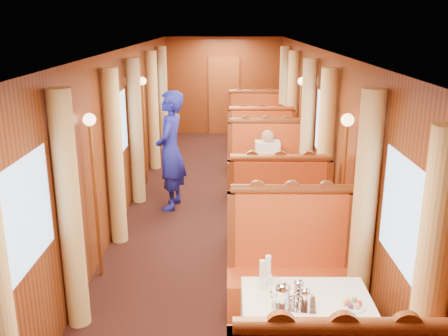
{
  "coord_description": "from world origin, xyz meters",
  "views": [
    {
      "loc": [
        0.1,
        -7.07,
        2.93
      ],
      "look_at": [
        0.06,
        -0.8,
        1.05
      ],
      "focal_mm": 40.0,
      "sensor_mm": 36.0,
      "label": 1
    }
  ],
  "objects_px": {
    "banquette_mid_fwd": "(277,219)",
    "rose_vase_far": "(258,116)",
    "banquette_far_aft": "(255,129)",
    "rose_vase_mid": "(272,161)",
    "table_far": "(257,141)",
    "teapot_left": "(282,297)",
    "teapot_back": "(299,291)",
    "steward": "(171,151)",
    "banquette_near_aft": "(290,274)",
    "tea_tray": "(294,304)",
    "banquette_mid_aft": "(266,173)",
    "fruit_plate": "(352,305)",
    "passenger": "(267,159)",
    "banquette_far_fwd": "(260,151)",
    "table_mid": "(271,196)",
    "teapot_right": "(305,299)"
  },
  "relations": [
    {
      "from": "banquette_mid_fwd",
      "to": "rose_vase_far",
      "type": "bearing_deg",
      "value": 89.93
    },
    {
      "from": "banquette_far_aft",
      "to": "rose_vase_mid",
      "type": "relative_size",
      "value": 3.72
    },
    {
      "from": "table_far",
      "to": "teapot_left",
      "type": "height_order",
      "value": "teapot_left"
    },
    {
      "from": "teapot_back",
      "to": "steward",
      "type": "height_order",
      "value": "steward"
    },
    {
      "from": "banquette_near_aft",
      "to": "tea_tray",
      "type": "xyz_separation_m",
      "value": [
        -0.12,
        -1.1,
        0.33
      ]
    },
    {
      "from": "banquette_mid_aft",
      "to": "table_far",
      "type": "xyz_separation_m",
      "value": [
        0.0,
        2.49,
        -0.05
      ]
    },
    {
      "from": "fruit_plate",
      "to": "passenger",
      "type": "bearing_deg",
      "value": 94.42
    },
    {
      "from": "banquette_mid_fwd",
      "to": "banquette_mid_aft",
      "type": "relative_size",
      "value": 1.0
    },
    {
      "from": "teapot_left",
      "to": "rose_vase_far",
      "type": "height_order",
      "value": "rose_vase_far"
    },
    {
      "from": "banquette_far_aft",
      "to": "tea_tray",
      "type": "height_order",
      "value": "banquette_far_aft"
    },
    {
      "from": "banquette_mid_aft",
      "to": "passenger",
      "type": "height_order",
      "value": "banquette_mid_aft"
    },
    {
      "from": "banquette_far_aft",
      "to": "steward",
      "type": "relative_size",
      "value": 0.71
    },
    {
      "from": "tea_tray",
      "to": "teapot_left",
      "type": "distance_m",
      "value": 0.12
    },
    {
      "from": "banquette_far_fwd",
      "to": "teapot_left",
      "type": "height_order",
      "value": "banquette_far_fwd"
    },
    {
      "from": "tea_tray",
      "to": "steward",
      "type": "distance_m",
      "value": 4.33
    },
    {
      "from": "banquette_near_aft",
      "to": "table_mid",
      "type": "height_order",
      "value": "banquette_near_aft"
    },
    {
      "from": "teapot_left",
      "to": "passenger",
      "type": "xyz_separation_m",
      "value": [
        0.21,
        4.37,
        -0.08
      ]
    },
    {
      "from": "tea_tray",
      "to": "teapot_left",
      "type": "height_order",
      "value": "teapot_left"
    },
    {
      "from": "table_far",
      "to": "banquette_far_fwd",
      "type": "height_order",
      "value": "banquette_far_fwd"
    },
    {
      "from": "table_mid",
      "to": "teapot_back",
      "type": "relative_size",
      "value": 7.08
    },
    {
      "from": "table_mid",
      "to": "banquette_near_aft",
      "type": "bearing_deg",
      "value": -90.0
    },
    {
      "from": "teapot_left",
      "to": "table_far",
      "type": "bearing_deg",
      "value": 95.91
    },
    {
      "from": "tea_tray",
      "to": "fruit_plate",
      "type": "height_order",
      "value": "fruit_plate"
    },
    {
      "from": "banquette_far_aft",
      "to": "rose_vase_mid",
      "type": "bearing_deg",
      "value": -89.92
    },
    {
      "from": "teapot_left",
      "to": "teapot_right",
      "type": "distance_m",
      "value": 0.18
    },
    {
      "from": "passenger",
      "to": "rose_vase_far",
      "type": "bearing_deg",
      "value": 89.88
    },
    {
      "from": "tea_tray",
      "to": "steward",
      "type": "relative_size",
      "value": 0.18
    },
    {
      "from": "teapot_left",
      "to": "fruit_plate",
      "type": "height_order",
      "value": "teapot_left"
    },
    {
      "from": "table_mid",
      "to": "table_far",
      "type": "bearing_deg",
      "value": 90.0
    },
    {
      "from": "banquette_mid_fwd",
      "to": "teapot_left",
      "type": "relative_size",
      "value": 7.16
    },
    {
      "from": "teapot_right",
      "to": "rose_vase_mid",
      "type": "distance_m",
      "value": 3.57
    },
    {
      "from": "banquette_near_aft",
      "to": "fruit_plate",
      "type": "bearing_deg",
      "value": -73.24
    },
    {
      "from": "table_mid",
      "to": "passenger",
      "type": "relative_size",
      "value": 1.38
    },
    {
      "from": "table_mid",
      "to": "teapot_right",
      "type": "xyz_separation_m",
      "value": [
        -0.03,
        -3.6,
        0.43
      ]
    },
    {
      "from": "table_mid",
      "to": "rose_vase_far",
      "type": "relative_size",
      "value": 2.92
    },
    {
      "from": "table_mid",
      "to": "table_far",
      "type": "xyz_separation_m",
      "value": [
        0.0,
        3.5,
        0.0
      ]
    },
    {
      "from": "teapot_back",
      "to": "passenger",
      "type": "distance_m",
      "value": 4.25
    },
    {
      "from": "teapot_left",
      "to": "steward",
      "type": "bearing_deg",
      "value": 115.64
    },
    {
      "from": "banquette_mid_aft",
      "to": "passenger",
      "type": "distance_m",
      "value": 0.4
    },
    {
      "from": "tea_tray",
      "to": "rose_vase_far",
      "type": "bearing_deg",
      "value": 88.98
    },
    {
      "from": "banquette_near_aft",
      "to": "rose_vase_mid",
      "type": "relative_size",
      "value": 3.72
    },
    {
      "from": "passenger",
      "to": "teapot_right",
      "type": "bearing_deg",
      "value": -90.44
    },
    {
      "from": "rose_vase_mid",
      "to": "steward",
      "type": "relative_size",
      "value": 0.19
    },
    {
      "from": "tea_tray",
      "to": "passenger",
      "type": "relative_size",
      "value": 0.45
    },
    {
      "from": "teapot_back",
      "to": "passenger",
      "type": "xyz_separation_m",
      "value": [
        0.07,
        4.24,
        -0.07
      ]
    },
    {
      "from": "fruit_plate",
      "to": "steward",
      "type": "xyz_separation_m",
      "value": [
        -1.88,
        4.11,
        0.17
      ]
    },
    {
      "from": "banquette_mid_fwd",
      "to": "teapot_back",
      "type": "distance_m",
      "value": 2.49
    },
    {
      "from": "teapot_left",
      "to": "passenger",
      "type": "distance_m",
      "value": 4.38
    },
    {
      "from": "banquette_mid_aft",
      "to": "banquette_mid_fwd",
      "type": "bearing_deg",
      "value": -90.0
    },
    {
      "from": "table_mid",
      "to": "teapot_back",
      "type": "distance_m",
      "value": 3.5
    }
  ]
}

